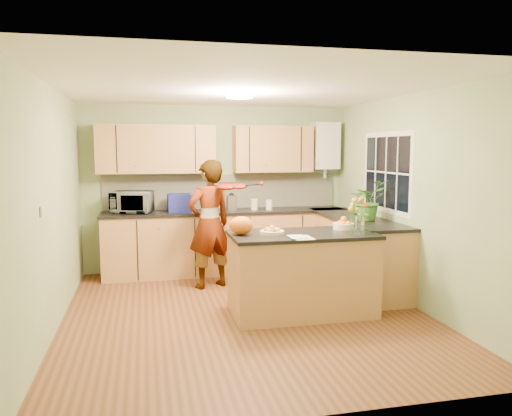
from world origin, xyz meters
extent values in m
plane|color=#542F18|center=(0.00, 0.00, 0.00)|extent=(4.50, 4.50, 0.00)
cube|color=white|center=(0.00, 0.00, 2.50)|extent=(4.00, 4.50, 0.02)
cube|color=gray|center=(0.00, 2.25, 1.25)|extent=(4.00, 0.02, 2.50)
cube|color=gray|center=(0.00, -2.25, 1.25)|extent=(4.00, 0.02, 2.50)
cube|color=gray|center=(-2.00, 0.00, 1.25)|extent=(0.02, 4.50, 2.50)
cube|color=gray|center=(2.00, 0.00, 1.25)|extent=(0.02, 4.50, 2.50)
cube|color=#AD7745|center=(0.10, 1.95, 0.45)|extent=(3.60, 0.60, 0.90)
cube|color=black|center=(0.10, 1.94, 0.92)|extent=(3.64, 0.62, 0.04)
cube|color=#AD7745|center=(1.70, 0.85, 0.45)|extent=(0.60, 2.20, 0.90)
cube|color=black|center=(1.69, 0.85, 0.92)|extent=(0.62, 2.24, 0.04)
cube|color=beige|center=(0.10, 2.23, 1.20)|extent=(3.60, 0.02, 0.52)
cube|color=#AD7745|center=(-0.90, 2.08, 1.85)|extent=(1.70, 0.34, 0.70)
cube|color=#AD7745|center=(0.85, 2.08, 1.85)|extent=(1.20, 0.34, 0.70)
cube|color=silver|center=(1.70, 2.09, 1.90)|extent=(0.40, 0.30, 0.72)
cylinder|color=silver|center=(1.70, 2.09, 1.50)|extent=(0.06, 0.06, 0.20)
cube|color=silver|center=(1.99, 0.60, 1.55)|extent=(0.01, 1.30, 1.05)
cube|color=black|center=(1.99, 0.60, 1.55)|extent=(0.01, 1.18, 0.92)
cube|color=silver|center=(-1.99, -0.60, 1.30)|extent=(0.02, 0.09, 0.09)
cylinder|color=#FFEABF|center=(0.00, 0.30, 2.46)|extent=(0.30, 0.30, 0.06)
cylinder|color=silver|center=(0.00, 0.30, 2.49)|extent=(0.10, 0.10, 0.02)
cube|color=#AD7745|center=(0.62, -0.13, 0.44)|extent=(1.57, 0.79, 0.88)
cube|color=black|center=(0.62, -0.13, 0.90)|extent=(1.61, 0.83, 0.04)
cylinder|color=#F4E4C3|center=(0.27, -0.13, 0.94)|extent=(0.27, 0.27, 0.04)
cylinder|color=#F4E4C3|center=(1.17, 0.02, 0.96)|extent=(0.24, 0.24, 0.07)
cylinder|color=silver|center=(1.22, -0.31, 1.02)|extent=(0.10, 0.10, 0.20)
ellipsoid|color=orange|center=(-0.06, -0.08, 1.02)|extent=(0.27, 0.23, 0.20)
cube|color=silver|center=(0.52, -0.43, 0.93)|extent=(0.21, 0.28, 0.01)
imported|color=tan|center=(-0.25, 1.18, 0.86)|extent=(0.73, 0.61, 1.71)
imported|color=silver|center=(-1.26, 1.97, 1.09)|extent=(0.64, 0.52, 0.31)
cube|color=navy|center=(-0.59, 1.93, 1.07)|extent=(0.34, 0.26, 0.26)
cylinder|color=silver|center=(0.18, 1.92, 1.05)|extent=(0.16, 0.16, 0.23)
sphere|color=black|center=(0.18, 1.92, 1.21)|extent=(0.08, 0.08, 0.08)
cylinder|color=#F4E4C3|center=(0.53, 1.94, 1.02)|extent=(0.13, 0.13, 0.16)
cylinder|color=silver|center=(0.75, 1.88, 1.02)|extent=(0.13, 0.13, 0.15)
imported|color=#3A7928|center=(1.70, 0.52, 1.20)|extent=(0.59, 0.55, 0.52)
camera|label=1|loc=(-1.08, -5.36, 1.86)|focal=35.00mm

